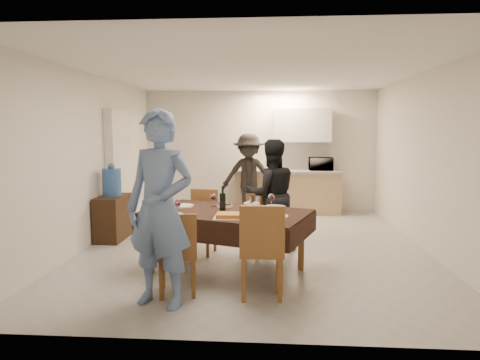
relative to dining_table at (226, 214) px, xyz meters
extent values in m
cube|color=#9D9D99|center=(0.30, 1.22, -0.73)|extent=(5.00, 6.00, 0.02)
cube|color=white|center=(0.30, 1.22, 1.87)|extent=(5.00, 6.00, 0.02)
cube|color=silver|center=(0.30, 4.22, 0.57)|extent=(5.00, 0.02, 2.60)
cube|color=silver|center=(0.30, -1.78, 0.57)|extent=(5.00, 0.02, 2.60)
cube|color=silver|center=(-2.20, 1.22, 0.57)|extent=(0.02, 6.00, 2.60)
cube|color=silver|center=(2.80, 1.22, 0.57)|extent=(0.02, 6.00, 2.60)
cube|color=white|center=(-2.12, 2.42, 0.32)|extent=(0.15, 1.40, 2.10)
cube|color=tan|center=(0.90, 3.90, -0.30)|extent=(2.20, 0.60, 0.86)
cube|color=#999A95|center=(0.90, 3.90, 0.16)|extent=(2.24, 0.64, 0.05)
cube|color=silver|center=(1.20, 4.04, 1.12)|extent=(1.20, 0.34, 0.70)
cube|color=black|center=(0.00, 0.00, 0.01)|extent=(2.22, 1.72, 0.04)
cube|color=brown|center=(0.00, 0.00, -0.37)|extent=(0.07, 0.07, 0.72)
cube|color=brown|center=(-0.45, -0.75, -0.29)|extent=(0.48, 0.48, 0.05)
cube|color=brown|center=(-0.45, -0.94, -0.04)|extent=(0.41, 0.12, 0.44)
cube|color=brown|center=(0.45, -0.75, -0.24)|extent=(0.47, 0.47, 0.05)
cube|color=brown|center=(0.45, -0.96, 0.03)|extent=(0.46, 0.06, 0.49)
cube|color=brown|center=(-0.45, 0.75, -0.29)|extent=(0.48, 0.48, 0.05)
cube|color=brown|center=(-0.45, 0.57, -0.04)|extent=(0.41, 0.11, 0.44)
cube|color=brown|center=(0.45, 0.75, -0.31)|extent=(0.51, 0.51, 0.05)
cube|color=brown|center=(0.45, 0.57, -0.08)|extent=(0.37, 0.19, 0.42)
cube|color=#311E10|center=(-1.98, 1.45, -0.37)|extent=(0.38, 0.76, 0.71)
cylinder|color=#3969B2|center=(-1.98, 1.45, 0.20)|extent=(0.29, 0.29, 0.44)
cylinder|color=white|center=(0.35, -0.05, 0.13)|extent=(0.13, 0.13, 0.20)
cube|color=gold|center=(0.10, -0.38, 0.06)|extent=(0.40, 0.31, 0.05)
cylinder|color=white|center=(0.30, 0.18, 0.07)|extent=(0.19, 0.19, 0.08)
cylinder|color=white|center=(-0.05, 0.28, 0.05)|extent=(0.18, 0.18, 0.03)
cylinder|color=white|center=(-0.60, -0.30, 0.04)|extent=(0.25, 0.25, 0.01)
cylinder|color=white|center=(0.60, -0.30, 0.04)|extent=(0.29, 0.29, 0.02)
cylinder|color=white|center=(-0.60, 0.30, 0.04)|extent=(0.28, 0.28, 0.02)
cylinder|color=white|center=(0.60, 0.30, 0.04)|extent=(0.28, 0.28, 0.02)
imported|color=silver|center=(1.60, 3.90, 0.32)|extent=(0.49, 0.33, 0.27)
imported|color=#6382B6|center=(-0.55, -1.05, 0.25)|extent=(0.82, 0.65, 1.96)
imported|color=black|center=(0.55, 1.05, 0.08)|extent=(0.92, 0.79, 1.62)
imported|color=black|center=(0.10, 3.45, 0.11)|extent=(1.09, 0.62, 1.68)
camera|label=1|loc=(0.53, -5.13, 1.02)|focal=32.00mm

